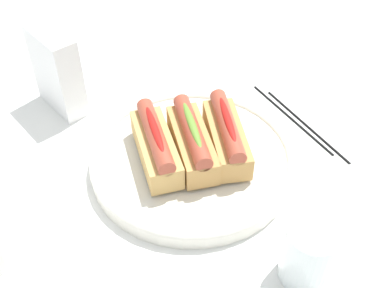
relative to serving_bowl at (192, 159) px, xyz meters
The scene contains 9 objects.
ground_plane 0.03m from the serving_bowl, 42.74° to the right, with size 2.40×2.40×0.00m, color white.
serving_bowl is the anchor object (origin of this frame).
hotdog_front 0.07m from the serving_bowl, 105.86° to the right, with size 0.16×0.10×0.06m.
hotdog_back 0.04m from the serving_bowl, ahead, with size 0.16×0.09×0.06m.
hotdog_side 0.07m from the serving_bowl, 74.14° to the left, with size 0.16×0.08×0.06m.
water_glass 0.25m from the serving_bowl, behind, with size 0.07×0.07×0.09m.
napkin_box 0.29m from the serving_bowl, 27.16° to the left, with size 0.11×0.04×0.15m, color white.
chopstick_near 0.21m from the serving_bowl, 84.63° to the right, with size 0.01×0.01×0.22m, color black.
chopstick_far 0.23m from the serving_bowl, 92.55° to the right, with size 0.01×0.01×0.22m, color black.
Camera 1 is at (-0.49, 0.28, 0.55)m, focal length 44.61 mm.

